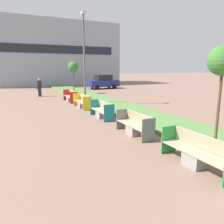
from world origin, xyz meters
TOP-DOWN VIEW (x-y plane):
  - planter_grass_strip at (3.20, 12.00)m, footprint 2.80×120.00m
  - building_backdrop at (4.00, 40.72)m, footprint 20.13×8.40m
  - bench_green_frame at (0.94, 6.93)m, footprint 0.65×2.38m
  - bench_grey_frame at (0.94, 10.35)m, footprint 0.65×2.17m
  - bench_teal_frame at (0.94, 13.89)m, footprint 0.65×2.09m
  - bench_yellow_frame at (0.94, 17.46)m, footprint 0.65×2.28m
  - bench_red_frame at (0.94, 20.60)m, footprint 0.65×2.24m
  - street_lamp_post at (1.55, 18.61)m, footprint 0.24×0.44m
  - sapling_tree_near at (2.80, 7.78)m, footprint 1.05×1.05m
  - sapling_tree_far at (2.80, 25.94)m, footprint 1.12×1.12m
  - pedestrian_walking at (-0.93, 25.23)m, footprint 0.53×0.24m
  - parked_car_distant at (8.03, 29.89)m, footprint 4.31×2.05m

SIDE VIEW (x-z plane):
  - planter_grass_strip at x=3.20m, z-range 0.00..0.18m
  - bench_teal_frame at x=0.94m, z-range -0.10..0.84m
  - bench_grey_frame at x=0.94m, z-range -0.10..0.84m
  - bench_red_frame at x=0.94m, z-range -0.10..0.84m
  - bench_yellow_frame at x=0.94m, z-range -0.10..0.84m
  - bench_green_frame at x=0.94m, z-range -0.09..0.85m
  - parked_car_distant at x=8.03m, z-range -0.02..1.84m
  - pedestrian_walking at x=-0.93m, z-range 0.02..1.81m
  - sapling_tree_far at x=2.80m, z-range 1.15..4.63m
  - sapling_tree_near at x=2.80m, z-range 1.25..4.87m
  - street_lamp_post at x=1.55m, z-range 0.38..7.19m
  - building_backdrop at x=4.00m, z-range 0.00..9.98m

